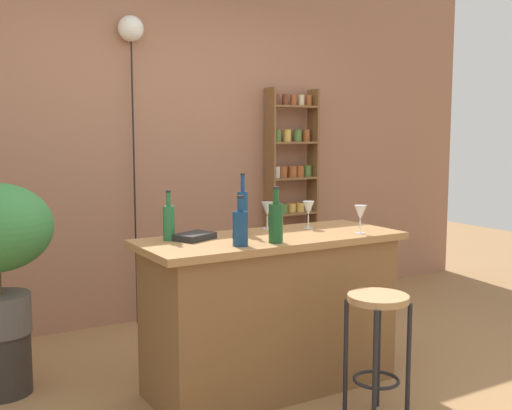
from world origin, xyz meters
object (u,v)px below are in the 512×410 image
wine_glass_right (267,210)px  bottle_olive_oil (240,227)px  bar_stool (377,329)px  plant_stool (3,363)px  cookbook (194,236)px  pendant_globe_light (131,36)px  bottle_soda_blue (243,211)px  wine_glass_left (360,213)px  bottle_vinegar (169,222)px  wine_glass_center (308,209)px  spice_shelf (292,194)px  bottle_sauce_amber (276,222)px

wine_glass_right → bottle_olive_oil: bearing=-135.9°
bar_stool → plant_stool: 2.08m
cookbook → plant_stool: bearing=124.1°
plant_stool → pendant_globe_light: bearing=37.6°
plant_stool → wine_glass_right: (1.46, -0.47, 0.82)m
bottle_olive_oil → cookbook: 0.33m
bottle_soda_blue → wine_glass_left: bottle_soda_blue is taller
bottle_vinegar → wine_glass_center: 0.90m
bottle_vinegar → bottle_soda_blue: 0.45m
bar_stool → bottle_vinegar: bottle_vinegar is taller
spice_shelf → bottle_soda_blue: size_ratio=5.23×
spice_shelf → bottle_olive_oil: (-1.46, -1.68, 0.05)m
bottle_vinegar → bar_stool: bearing=-45.0°
bottle_vinegar → wine_glass_left: 1.09m
bottle_vinegar → cookbook: bearing=-21.4°
bottle_olive_oil → wine_glass_right: 0.57m
spice_shelf → cookbook: bearing=-138.8°
plant_stool → wine_glass_left: bearing=-25.8°
plant_stool → wine_glass_left: size_ratio=2.14×
plant_stool → pendant_globe_light: pendant_globe_light is taller
spice_shelf → wine_glass_center: 1.60m
bar_stool → wine_glass_right: (-0.13, 0.85, 0.52)m
bottle_sauce_amber → wine_glass_right: size_ratio=1.81×
wine_glass_right → pendant_globe_light: 1.79m
bottle_sauce_amber → wine_glass_center: (0.44, 0.32, 0.00)m
spice_shelf → pendant_globe_light: pendant_globe_light is taller
pendant_globe_light → bottle_sauce_amber: bearing=-85.1°
bar_stool → bottle_olive_oil: 0.86m
bottle_vinegar → pendant_globe_light: (0.31, 1.38, 1.17)m
plant_stool → wine_glass_right: wine_glass_right is taller
bottle_vinegar → wine_glass_center: size_ratio=1.66×
wine_glass_right → pendant_globe_light: bearing=105.0°
bottle_olive_oil → pendant_globe_light: (0.06, 1.72, 1.18)m
bar_stool → bottle_soda_blue: bottle_soda_blue is taller
bottle_olive_oil → wine_glass_left: size_ratio=1.59×
bottle_vinegar → bottle_sauce_amber: size_ratio=0.91×
spice_shelf → cookbook: spice_shelf is taller
spice_shelf → wine_glass_left: bearing=-111.8°
wine_glass_left → pendant_globe_light: pendant_globe_light is taller
spice_shelf → pendant_globe_light: 1.87m
spice_shelf → wine_glass_left: (-0.68, -1.69, 0.07)m
cookbook → wine_glass_left: bearing=-42.7°
bottle_olive_oil → wine_glass_right: bearing=44.1°
spice_shelf → pendant_globe_light: size_ratio=0.79×
plant_stool → wine_glass_center: bearing=-18.4°
wine_glass_right → cookbook: bearing=-168.5°
bottle_olive_oil → wine_glass_left: bottle_olive_oil is taller
plant_stool → wine_glass_left: (1.83, -0.88, 0.82)m
wine_glass_left → cookbook: size_ratio=0.78×
wine_glass_center → wine_glass_right: size_ratio=1.00×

